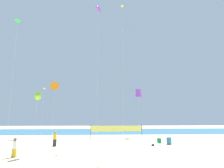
# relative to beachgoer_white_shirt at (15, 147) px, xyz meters

# --- Properties ---
(ground_plane) EXTENTS (120.00, 120.00, 0.00)m
(ground_plane) POSITION_rel_beachgoer_white_shirt_xyz_m (8.16, 0.14, -0.90)
(ground_plane) COLOR beige
(ocean_band) EXTENTS (120.00, 20.00, 0.01)m
(ocean_band) POSITION_rel_beachgoer_white_shirt_xyz_m (8.16, 30.80, -0.90)
(ocean_band) COLOR teal
(ocean_band) RESTS_ON ground
(beachgoer_white_shirt) EXTENTS (0.39, 0.39, 1.69)m
(beachgoer_white_shirt) POSITION_rel_beachgoer_white_shirt_xyz_m (0.00, 0.00, 0.00)
(beachgoer_white_shirt) COLOR gold
(beachgoer_white_shirt) RESTS_ON ground
(beachgoer_mustard_shirt) EXTENTS (0.42, 0.42, 1.82)m
(beachgoer_mustard_shirt) POSITION_rel_beachgoer_white_shirt_xyz_m (2.11, 6.25, 0.07)
(beachgoer_mustard_shirt) COLOR #2D2D33
(beachgoer_mustard_shirt) RESTS_ON ground
(folding_beach_chair) EXTENTS (0.52, 0.65, 0.89)m
(folding_beach_chair) POSITION_rel_beachgoer_white_shirt_xyz_m (15.10, 6.02, -0.44)
(folding_beach_chair) COLOR #1E8C4C
(folding_beach_chair) RESTS_ON ground
(trash_barrel) EXTENTS (0.64, 0.64, 0.91)m
(trash_barrel) POSITION_rel_beachgoer_white_shirt_xyz_m (16.66, 6.99, -0.45)
(trash_barrel) COLOR teal
(trash_barrel) RESTS_ON ground
(volleyball_net) EXTENTS (8.15, 0.60, 2.40)m
(volleyball_net) POSITION_rel_beachgoer_white_shirt_xyz_m (10.24, 12.22, 0.73)
(volleyball_net) COLOR #4C4C51
(volleyball_net) RESTS_ON ground
(beach_handbag) EXTENTS (0.31, 0.16, 0.25)m
(beach_handbag) POSITION_rel_beachgoer_white_shirt_xyz_m (14.15, 5.70, -0.78)
(beach_handbag) COLOR navy
(beach_handbag) RESTS_ON ground
(kite_green_diamond) EXTENTS (0.73, 0.74, 15.76)m
(kite_green_diamond) POSITION_rel_beachgoer_white_shirt_xyz_m (-2.91, 4.74, 14.32)
(kite_green_diamond) COLOR silver
(kite_green_diamond) RESTS_ON ground
(kite_orange_diamond) EXTENTS (0.48, 0.47, 7.87)m
(kite_orange_diamond) POSITION_rel_beachgoer_white_shirt_xyz_m (-0.78, 10.40, 6.68)
(kite_orange_diamond) COLOR silver
(kite_orange_diamond) RESTS_ON ground
(kite_violet_inflatable) EXTENTS (1.05, 1.66, 19.51)m
(kite_violet_inflatable) POSITION_rel_beachgoer_white_shirt_xyz_m (7.21, 7.25, 18.13)
(kite_violet_inflatable) COLOR silver
(kite_violet_inflatable) RESTS_ON ground
(kite_lime_delta) EXTENTS (1.51, 0.84, 7.88)m
(kite_lime_delta) POSITION_rel_beachgoer_white_shirt_xyz_m (-3.38, 15.52, 6.24)
(kite_lime_delta) COLOR silver
(kite_lime_delta) RESTS_ON ground
(kite_yellow_diamond) EXTENTS (0.36, 0.37, 21.57)m
(kite_yellow_diamond) POSITION_rel_beachgoer_white_shirt_xyz_m (11.06, 10.03, 18.33)
(kite_yellow_diamond) COLOR silver
(kite_yellow_diamond) RESTS_ON ground
(kite_violet_box) EXTENTS (1.19, 1.19, 8.70)m
(kite_violet_box) POSITION_rel_beachgoer_white_shirt_xyz_m (14.85, 17.12, 7.07)
(kite_violet_box) COLOR silver
(kite_violet_box) RESTS_ON ground
(kite_orange_delta) EXTENTS (1.78, 0.97, 10.43)m
(kite_orange_delta) POSITION_rel_beachgoer_white_shirt_xyz_m (-1.44, 19.51, 8.66)
(kite_orange_delta) COLOR silver
(kite_orange_delta) RESTS_ON ground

